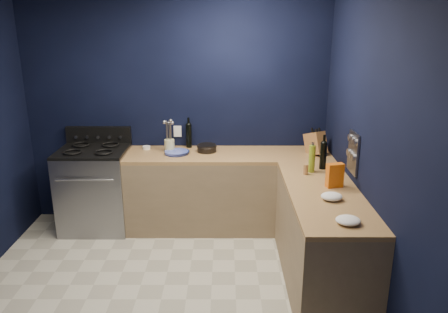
{
  "coord_description": "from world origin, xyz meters",
  "views": [
    {
      "loc": [
        0.56,
        -3.3,
        2.35
      ],
      "look_at": [
        0.55,
        1.0,
        1.0
      ],
      "focal_mm": 35.27,
      "sensor_mm": 36.0,
      "label": 1
    }
  ],
  "objects_px": {
    "plate_stack": "(177,152)",
    "crouton_bag": "(335,175)",
    "knife_block": "(315,143)",
    "utensil_crock": "(169,145)",
    "gas_range": "(96,190)"
  },
  "relations": [
    {
      "from": "gas_range",
      "to": "utensil_crock",
      "type": "xyz_separation_m",
      "value": [
        0.86,
        0.09,
        0.51
      ]
    },
    {
      "from": "plate_stack",
      "to": "utensil_crock",
      "type": "bearing_deg",
      "value": 133.56
    },
    {
      "from": "gas_range",
      "to": "knife_block",
      "type": "distance_m",
      "value": 2.56
    },
    {
      "from": "gas_range",
      "to": "utensil_crock",
      "type": "bearing_deg",
      "value": 5.9
    },
    {
      "from": "plate_stack",
      "to": "crouton_bag",
      "type": "distance_m",
      "value": 1.83
    },
    {
      "from": "knife_block",
      "to": "crouton_bag",
      "type": "bearing_deg",
      "value": -122.58
    },
    {
      "from": "plate_stack",
      "to": "knife_block",
      "type": "distance_m",
      "value": 1.56
    },
    {
      "from": "plate_stack",
      "to": "utensil_crock",
      "type": "xyz_separation_m",
      "value": [
        -0.09,
        0.09,
        0.05
      ]
    },
    {
      "from": "gas_range",
      "to": "crouton_bag",
      "type": "height_order",
      "value": "crouton_bag"
    },
    {
      "from": "utensil_crock",
      "to": "knife_block",
      "type": "height_order",
      "value": "knife_block"
    },
    {
      "from": "gas_range",
      "to": "plate_stack",
      "type": "height_order",
      "value": "plate_stack"
    },
    {
      "from": "knife_block",
      "to": "crouton_bag",
      "type": "height_order",
      "value": "knife_block"
    },
    {
      "from": "plate_stack",
      "to": "crouton_bag",
      "type": "height_order",
      "value": "crouton_bag"
    },
    {
      "from": "plate_stack",
      "to": "utensil_crock",
      "type": "relative_size",
      "value": 1.87
    },
    {
      "from": "utensil_crock",
      "to": "crouton_bag",
      "type": "distance_m",
      "value": 1.96
    }
  ]
}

